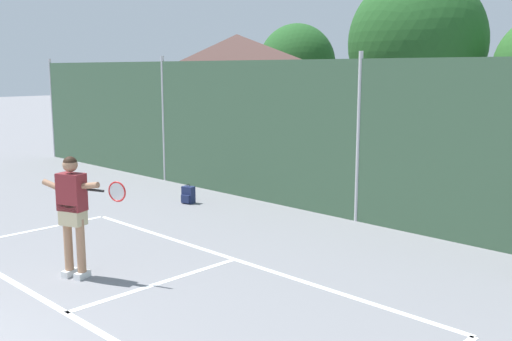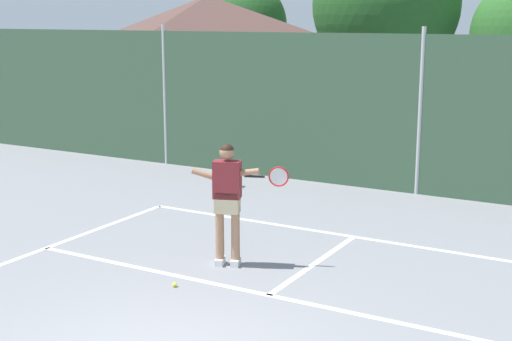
% 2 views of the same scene
% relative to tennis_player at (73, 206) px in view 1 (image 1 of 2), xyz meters
% --- Properties ---
extents(chainlink_fence, '(26.09, 0.09, 3.47)m').
position_rel_tennis_player_xyz_m(chainlink_fence, '(1.11, 5.75, 0.55)').
color(chainlink_fence, '#38563D').
rests_on(chainlink_fence, ground).
extents(clubhouse_building, '(6.79, 5.54, 4.29)m').
position_rel_tennis_player_xyz_m(clubhouse_building, '(-6.90, 10.05, 1.11)').
color(clubhouse_building, beige).
rests_on(clubhouse_building, ground).
extents(tennis_player, '(1.33, 0.64, 1.85)m').
position_rel_tennis_player_xyz_m(tennis_player, '(0.00, 0.00, 0.00)').
color(tennis_player, silver).
rests_on(tennis_player, ground).
extents(backpack_navy, '(0.32, 0.30, 0.46)m').
position_rel_tennis_player_xyz_m(backpack_navy, '(-2.66, 4.35, -0.92)').
color(backpack_navy, navy).
rests_on(backpack_navy, ground).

